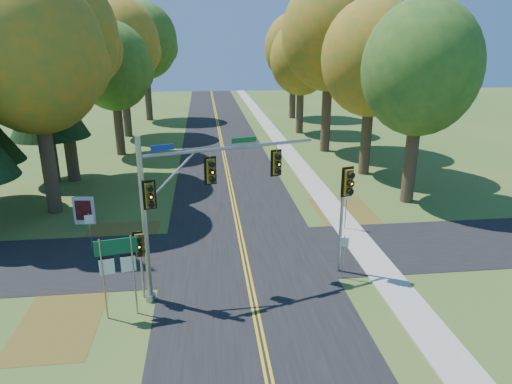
{
  "coord_description": "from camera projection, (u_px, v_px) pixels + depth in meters",
  "views": [
    {
      "loc": [
        -1.76,
        -18.69,
        10.21
      ],
      "look_at": [
        0.64,
        2.2,
        3.2
      ],
      "focal_mm": 32.0,
      "sensor_mm": 36.0,
      "label": 1
    }
  ],
  "objects": [
    {
      "name": "leaf_patch_e",
      "position": [
        350.0,
        219.0,
        27.42
      ],
      "size": [
        3.5,
        8.0,
        0.0
      ],
      "primitive_type": "cube",
      "color": "brown",
      "rests_on": "ground"
    },
    {
      "name": "sidewalk_east",
      "position": [
        377.0,
        265.0,
        21.69
      ],
      "size": [
        1.6,
        160.0,
        0.06
      ],
      "primitive_type": "cube",
      "color": "#9E998E",
      "rests_on": "ground"
    },
    {
      "name": "leaf_patch_w_near",
      "position": [
        118.0,
        243.0,
        24.09
      ],
      "size": [
        4.0,
        6.0,
        0.0
      ],
      "primitive_type": "cube",
      "color": "brown",
      "rests_on": "ground"
    },
    {
      "name": "tree_e_b",
      "position": [
        373.0,
        59.0,
        34.08
      ],
      "size": [
        7.6,
        7.6,
        13.33
      ],
      "color": "#38281C",
      "rests_on": "ground"
    },
    {
      "name": "tree_e_e",
      "position": [
        294.0,
        48.0,
        60.33
      ],
      "size": [
        7.8,
        7.8,
        13.74
      ],
      "color": "#38281C",
      "rests_on": "ground"
    },
    {
      "name": "tree_w_c",
      "position": [
        114.0,
        67.0,
        40.55
      ],
      "size": [
        6.8,
        6.8,
        11.91
      ],
      "color": "#38281C",
      "rests_on": "ground"
    },
    {
      "name": "centerline_left",
      "position": [
        246.0,
        273.0,
        21.01
      ],
      "size": [
        0.1,
        160.0,
        0.01
      ],
      "primitive_type": "cube",
      "color": "gold",
      "rests_on": "road_main"
    },
    {
      "name": "reg_sign_e_south",
      "position": [
        344.0,
        250.0,
        20.17
      ],
      "size": [
        0.37,
        0.17,
        2.05
      ],
      "rotation": [
        0.0,
        0.0,
        -0.38
      ],
      "color": "gray",
      "rests_on": "ground"
    },
    {
      "name": "road_main",
      "position": [
        248.0,
        273.0,
        21.03
      ],
      "size": [
        8.0,
        160.0,
        0.02
      ],
      "primitive_type": "cube",
      "color": "black",
      "rests_on": "ground"
    },
    {
      "name": "info_kiosk",
      "position": [
        84.0,
        211.0,
        26.4
      ],
      "size": [
        1.22,
        0.31,
        1.67
      ],
      "rotation": [
        0.0,
        0.0,
        -0.12
      ],
      "color": "silver",
      "rests_on": "ground"
    },
    {
      "name": "tree_w_e",
      "position": [
        145.0,
        41.0,
        58.43
      ],
      "size": [
        8.4,
        8.4,
        14.97
      ],
      "color": "#38281C",
      "rests_on": "ground"
    },
    {
      "name": "east_signal_pole",
      "position": [
        346.0,
        194.0,
        19.81
      ],
      "size": [
        0.57,
        0.68,
        5.09
      ],
      "rotation": [
        0.0,
        0.0,
        0.32
      ],
      "color": "#9C9FA5",
      "rests_on": "ground"
    },
    {
      "name": "tree_w_a",
      "position": [
        34.0,
        54.0,
        25.67
      ],
      "size": [
        8.0,
        8.0,
        14.15
      ],
      "color": "#38281C",
      "rests_on": "ground"
    },
    {
      "name": "centerline_right",
      "position": [
        250.0,
        273.0,
        21.03
      ],
      "size": [
        0.1,
        160.0,
        0.01
      ],
      "primitive_type": "cube",
      "color": "gold",
      "rests_on": "road_main"
    },
    {
      "name": "road_cross",
      "position": [
        244.0,
        254.0,
        22.91
      ],
      "size": [
        60.0,
        6.0,
        0.02
      ],
      "primitive_type": "cube",
      "color": "black",
      "rests_on": "ground"
    },
    {
      "name": "reg_sign_e_north",
      "position": [
        346.0,
        203.0,
        25.42
      ],
      "size": [
        0.45,
        0.08,
        2.36
      ],
      "rotation": [
        0.0,
        0.0,
        -0.09
      ],
      "color": "gray",
      "rests_on": "ground"
    },
    {
      "name": "tree_w_d",
      "position": [
        121.0,
        45.0,
        48.12
      ],
      "size": [
        8.2,
        8.2,
        14.56
      ],
      "color": "#38281C",
      "rests_on": "ground"
    },
    {
      "name": "tree_e_c",
      "position": [
        331.0,
        35.0,
        41.05
      ],
      "size": [
        8.8,
        8.8,
        15.79
      ],
      "color": "#38281C",
      "rests_on": "ground"
    },
    {
      "name": "tree_e_a",
      "position": [
        421.0,
        69.0,
        27.85
      ],
      "size": [
        7.2,
        7.2,
        12.73
      ],
      "color": "#38281C",
      "rests_on": "ground"
    },
    {
      "name": "route_sign_cluster",
      "position": [
        117.0,
        261.0,
        17.06
      ],
      "size": [
        1.54,
        0.34,
        3.33
      ],
      "rotation": [
        0.0,
        0.0,
        0.19
      ],
      "color": "gray",
      "rests_on": "ground"
    },
    {
      "name": "ped_signal_pole",
      "position": [
        140.0,
        250.0,
        18.17
      ],
      "size": [
        0.49,
        0.56,
        3.07
      ],
      "rotation": [
        0.0,
        0.0,
        0.11
      ],
      "color": "#9A9DA3",
      "rests_on": "ground"
    },
    {
      "name": "ground",
      "position": [
        248.0,
        273.0,
        21.03
      ],
      "size": [
        160.0,
        160.0,
        0.0
      ],
      "primitive_type": "plane",
      "color": "#345D21",
      "rests_on": "ground"
    },
    {
      "name": "reg_sign_w",
      "position": [
        90.0,
        226.0,
        22.52
      ],
      "size": [
        0.4,
        0.13,
        2.14
      ],
      "rotation": [
        0.0,
        0.0,
        0.26
      ],
      "color": "gray",
      "rests_on": "ground"
    },
    {
      "name": "leaf_patch_w_far",
      "position": [
        60.0,
        322.0,
        17.39
      ],
      "size": [
        3.0,
        5.0,
        0.0
      ],
      "primitive_type": "cube",
      "color": "brown",
      "rests_on": "ground"
    },
    {
      "name": "pine_c",
      "position": [
        38.0,
        48.0,
        31.64
      ],
      "size": [
        5.6,
        5.6,
        20.56
      ],
      "color": "#38281C",
      "rests_on": "ground"
    },
    {
      "name": "tree_w_b",
      "position": [
        58.0,
        38.0,
        31.83
      ],
      "size": [
        8.6,
        8.6,
        15.38
      ],
      "color": "#38281C",
      "rests_on": "ground"
    },
    {
      "name": "traffic_mast",
      "position": [
        190.0,
        193.0,
        18.12
      ],
      "size": [
        7.26,
        2.7,
        6.88
      ],
      "rotation": [
        0.0,
        0.0,
        0.31
      ],
      "color": "#909498",
      "rests_on": "ground"
    },
    {
      "name": "tree_e_d",
      "position": [
        302.0,
        59.0,
        50.41
      ],
      "size": [
        7.0,
        7.0,
        12.32
      ],
      "color": "#38281C",
      "rests_on": "ground"
    }
  ]
}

